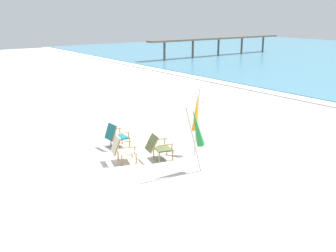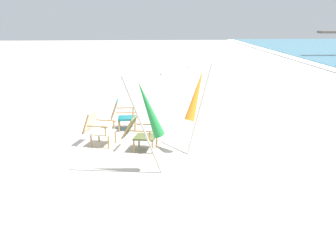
# 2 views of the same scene
# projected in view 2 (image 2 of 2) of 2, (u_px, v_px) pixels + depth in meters

# --- Properties ---
(ground_plane) EXTENTS (80.00, 80.00, 0.00)m
(ground_plane) POSITION_uv_depth(u_px,v_px,m) (124.00, 140.00, 9.83)
(ground_plane) COLOR #B2AAA0
(beach_chair_mid_center) EXTENTS (0.74, 0.81, 0.82)m
(beach_chair_mid_center) POSITION_uv_depth(u_px,v_px,m) (97.00, 127.00, 9.37)
(beach_chair_mid_center) COLOR beige
(beach_chair_mid_center) RESTS_ON ground
(beach_chair_front_left) EXTENTS (0.61, 0.70, 0.81)m
(beach_chair_front_left) POSITION_uv_depth(u_px,v_px,m) (121.00, 114.00, 10.62)
(beach_chair_front_left) COLOR #196066
(beach_chair_front_left) RESTS_ON ground
(beach_chair_front_right) EXTENTS (0.73, 0.87, 0.78)m
(beach_chair_front_right) POSITION_uv_depth(u_px,v_px,m) (138.00, 132.00, 9.02)
(beach_chair_front_right) COLOR #515B33
(beach_chair_front_right) RESTS_ON ground
(umbrella_furled_green) EXTENTS (0.36, 0.83, 2.00)m
(umbrella_furled_green) POSITION_uv_depth(u_px,v_px,m) (149.00, 110.00, 7.37)
(umbrella_furled_green) COLOR #B7B2A8
(umbrella_furled_green) RESTS_ON ground
(umbrella_furled_orange) EXTENTS (0.64, 0.73, 2.00)m
(umbrella_furled_orange) POSITION_uv_depth(u_px,v_px,m) (196.00, 96.00, 8.64)
(umbrella_furled_orange) COLOR #B7B2A8
(umbrella_furled_orange) RESTS_ON ground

